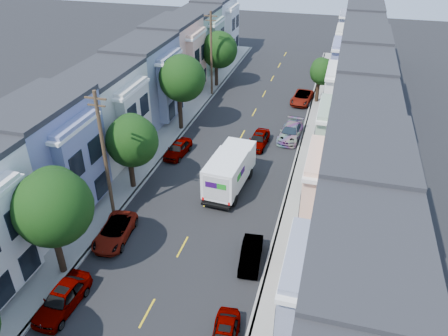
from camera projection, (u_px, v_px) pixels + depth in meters
name	position (u px, v px, depth m)	size (l,w,h in m)	color
ground	(183.00, 247.00, 30.42)	(160.00, 160.00, 0.00)	black
road_slab	(235.00, 148.00, 42.81)	(12.00, 70.00, 0.02)	black
curb_left	(177.00, 140.00, 44.16)	(0.30, 70.00, 0.15)	gray
curb_right	(297.00, 156.00, 41.40)	(0.30, 70.00, 0.15)	gray
sidewalk_left	(165.00, 139.00, 44.45)	(2.60, 70.00, 0.15)	gray
sidewalk_right	(311.00, 158.00, 41.10)	(2.60, 70.00, 0.15)	gray
centerline	(235.00, 148.00, 42.82)	(0.12, 70.00, 0.01)	gold
townhouse_row_left	(131.00, 135.00, 45.36)	(5.00, 70.00, 8.50)	#92AB91
townhouse_row_right	(352.00, 164.00, 40.27)	(5.00, 70.00, 8.50)	#92AB91
tree_b	(52.00, 208.00, 25.61)	(4.70, 4.70, 7.57)	black
tree_c	(131.00, 141.00, 34.55)	(4.19, 4.19, 6.55)	black
tree_d	(181.00, 79.00, 43.56)	(4.70, 4.70, 8.00)	black
tree_e	(218.00, 50.00, 55.07)	(4.62, 4.62, 7.16)	black
tree_far_r	(322.00, 72.00, 50.87)	(3.10, 3.10, 5.39)	black
utility_pole_near	(105.00, 157.00, 30.86)	(1.60, 0.26, 10.00)	#42301E
utility_pole_far	(211.00, 54.00, 52.34)	(1.60, 0.26, 10.00)	#42301E
fedex_truck	(230.00, 170.00, 35.85)	(2.59, 6.72, 3.22)	white
lead_sedan	(259.00, 140.00, 42.90)	(1.65, 4.32, 1.40)	black
parked_left_b	(62.00, 299.00, 25.46)	(1.72, 4.49, 1.46)	black
parked_left_c	(115.00, 232.00, 30.86)	(2.08, 4.51, 1.25)	#9192A1
parked_left_d	(178.00, 149.00, 41.30)	(1.58, 4.13, 1.34)	#49170C
parked_right_a	(224.00, 336.00, 23.38)	(1.45, 3.78, 1.23)	slate
parked_right_b	(251.00, 255.00, 28.84)	(1.30, 3.69, 1.23)	white
parked_right_c	(291.00, 132.00, 44.27)	(2.02, 4.80, 1.44)	black
parked_right_d	(302.00, 98.00, 52.44)	(2.15, 4.66, 1.29)	#0B093F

